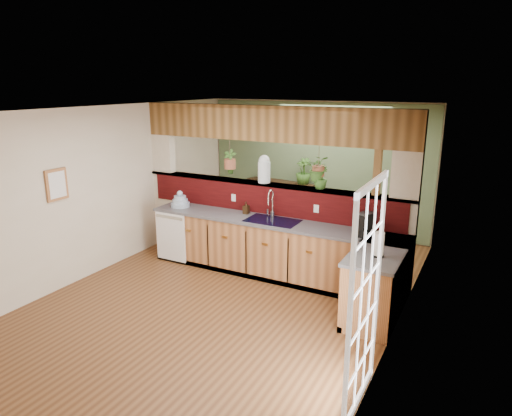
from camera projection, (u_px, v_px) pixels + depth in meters
The scene contains 27 objects.
ground at pixel (226, 296), 6.49m from camera, with size 4.60×7.00×0.01m, color brown.
ceiling at pixel (223, 110), 5.79m from camera, with size 4.60×7.00×0.01m, color brown.
wall_back at pixel (316, 167), 9.12m from camera, with size 4.60×0.02×2.60m, color beige.
wall_left at pixel (100, 190), 7.17m from camera, with size 0.02×7.00×2.60m, color beige.
wall_right at pixel (399, 234), 5.10m from camera, with size 0.02×7.00×2.60m, color beige.
pass_through_partition at pixel (270, 195), 7.30m from camera, with size 4.60×0.21×2.60m.
pass_through_ledge at pixel (269, 184), 7.27m from camera, with size 4.60×0.21×0.04m, color brown.
header_beam at pixel (269, 124), 7.02m from camera, with size 4.60×0.15×0.55m, color brown.
sage_backwall at pixel (316, 167), 9.10m from camera, with size 4.55×0.02×2.55m, color #5B744F.
countertop at pixel (305, 257), 6.73m from camera, with size 4.14×1.52×0.90m.
dishwasher at pixel (171, 237), 7.60m from camera, with size 0.58×0.03×0.82m.
navy_sink at pixel (272, 226), 6.99m from camera, with size 0.82×0.50×0.18m.
french_door at pixel (365, 302), 4.08m from camera, with size 0.06×1.02×2.16m, color white.
framed_print at pixel (57, 185), 6.41m from camera, with size 0.04×0.35×0.45m.
faucet at pixel (271, 202), 7.08m from camera, with size 0.20×0.20×0.45m.
dish_stack at pixel (180, 202), 7.73m from camera, with size 0.32×0.32×0.28m.
soap_dispenser at pixel (246, 208), 7.31m from camera, with size 0.09×0.09×0.20m, color #372614.
coffee_maker at pixel (364, 225), 6.26m from camera, with size 0.17×0.29×0.32m.
paper_towel at pixel (379, 245), 5.51m from camera, with size 0.15×0.15×0.32m.
glass_jar at pixel (264, 169), 7.24m from camera, with size 0.20×0.20×0.44m.
ledge_plant_right at pixel (320, 177), 6.83m from camera, with size 0.20×0.20×0.36m, color #315B1F.
hanging_plant_a at pixel (230, 154), 7.48m from camera, with size 0.23×0.19×0.52m.
hanging_plant_b at pixel (319, 157), 6.77m from camera, with size 0.42×0.38×0.51m.
shelving_console at pixel (280, 204), 9.43m from camera, with size 1.46×0.39×0.97m, color black.
shelf_plant_a at pixel (264, 170), 9.41m from camera, with size 0.21×0.14×0.39m, color #315B1F.
shelf_plant_b at pixel (303, 171), 9.00m from camera, with size 0.29×0.29×0.52m, color #315B1F.
floor_plant at pixel (345, 233), 8.13m from camera, with size 0.61×0.53×0.68m, color #315B1F.
Camera 1 is at (3.14, -5.03, 2.94)m, focal length 32.00 mm.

